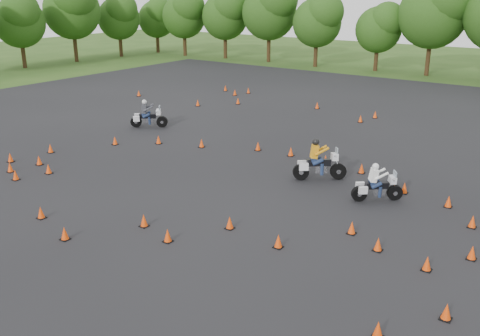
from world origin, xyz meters
The scene contains 6 objects.
ground centered at (0.00, 0.00, 0.00)m, with size 140.00×140.00×0.00m, color #2D5119.
asphalt_pad centered at (0.00, 6.00, 0.01)m, with size 62.00×62.00×0.00m, color black.
traffic_cones centered at (0.09, 5.55, 0.23)m, with size 35.96×33.10×0.45m.
rider_grey centered at (-11.25, 10.11, 0.89)m, with size 2.30×0.71×1.77m, color #3D3E44, non-canonical shape.
rider_yellow centered at (1.85, 7.62, 0.94)m, with size 2.43×0.75×1.88m, color orange, non-canonical shape.
rider_white centered at (4.91, 6.74, 0.82)m, with size 2.12×0.65×1.64m, color white, non-canonical shape.
Camera 1 is at (12.08, -13.07, 8.30)m, focal length 40.00 mm.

